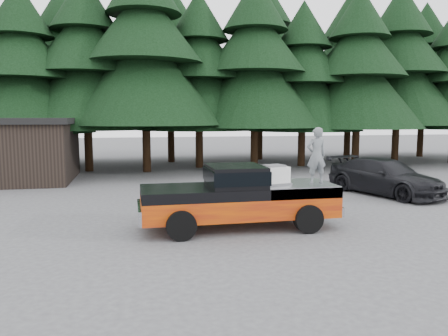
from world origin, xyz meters
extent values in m
plane|color=#454547|center=(0.00, 0.00, 0.00)|extent=(120.00, 120.00, 0.00)
cube|color=black|center=(1.10, 0.01, 1.62)|extent=(1.66, 1.90, 0.59)
cube|color=silver|center=(2.27, -0.12, 1.59)|extent=(0.90, 0.81, 0.52)
imported|color=slate|center=(3.60, -0.19, 2.19)|extent=(0.63, 0.42, 1.72)
imported|color=black|center=(8.81, 4.29, 0.78)|extent=(3.79, 5.76, 1.55)
camera|label=1|loc=(-1.94, -12.57, 3.37)|focal=35.00mm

